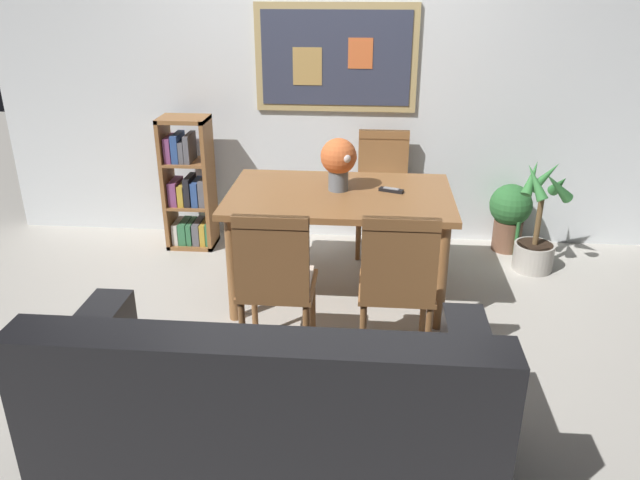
% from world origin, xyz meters
% --- Properties ---
extents(ground_plane, '(12.00, 12.00, 0.00)m').
position_xyz_m(ground_plane, '(0.00, 0.00, 0.00)').
color(ground_plane, '#B7B2A8').
extents(wall_back_with_painting, '(5.20, 0.14, 2.60)m').
position_xyz_m(wall_back_with_painting, '(0.00, 1.52, 1.30)').
color(wall_back_with_painting, silver).
rests_on(wall_back_with_painting, ground_plane).
extents(dining_table, '(1.41, 0.91, 0.72)m').
position_xyz_m(dining_table, '(0.14, 0.45, 0.63)').
color(dining_table, brown).
rests_on(dining_table, ground_plane).
extents(dining_chair_near_left, '(0.40, 0.41, 0.91)m').
position_xyz_m(dining_chair_near_left, '(-0.15, -0.37, 0.54)').
color(dining_chair_near_left, brown).
rests_on(dining_chair_near_left, ground_plane).
extents(dining_chair_far_right, '(0.40, 0.41, 0.91)m').
position_xyz_m(dining_chair_far_right, '(0.42, 1.27, 0.54)').
color(dining_chair_far_right, brown).
rests_on(dining_chair_far_right, ground_plane).
extents(dining_chair_near_right, '(0.40, 0.41, 0.91)m').
position_xyz_m(dining_chair_near_right, '(0.49, -0.34, 0.54)').
color(dining_chair_near_right, brown).
rests_on(dining_chair_near_right, ground_plane).
extents(leather_couch, '(1.80, 0.84, 0.84)m').
position_xyz_m(leather_couch, '(-0.05, -1.20, 0.31)').
color(leather_couch, black).
rests_on(leather_couch, ground_plane).
extents(bookshelf, '(0.36, 0.28, 1.02)m').
position_xyz_m(bookshelf, '(-1.06, 1.19, 0.46)').
color(bookshelf, brown).
rests_on(bookshelf, ground_plane).
extents(potted_ivy, '(0.32, 0.32, 0.57)m').
position_xyz_m(potted_ivy, '(1.41, 1.30, 0.30)').
color(potted_ivy, brown).
rests_on(potted_ivy, ground_plane).
extents(potted_palm, '(0.37, 0.37, 0.81)m').
position_xyz_m(potted_palm, '(1.53, 0.96, 0.29)').
color(potted_palm, '#B2ADA3').
rests_on(potted_palm, ground_plane).
extents(flower_vase, '(0.23, 0.23, 0.33)m').
position_xyz_m(flower_vase, '(0.13, 0.51, 0.92)').
color(flower_vase, slate).
rests_on(flower_vase, dining_table).
extents(tv_remote, '(0.16, 0.09, 0.02)m').
position_xyz_m(tv_remote, '(0.47, 0.50, 0.73)').
color(tv_remote, black).
rests_on(tv_remote, dining_table).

